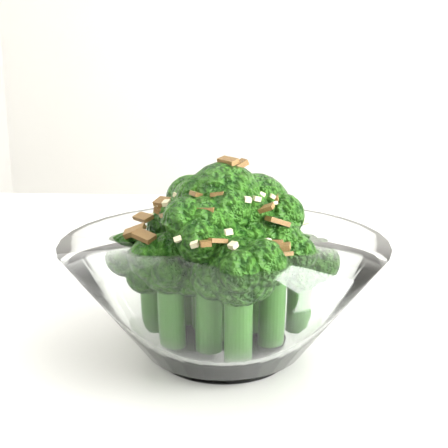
% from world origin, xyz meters
% --- Properties ---
extents(table, '(1.40, 1.16, 0.75)m').
position_xyz_m(table, '(0.10, 0.02, 0.68)').
color(table, white).
rests_on(table, ground).
extents(broccoli_dish, '(0.20, 0.20, 0.12)m').
position_xyz_m(broccoli_dish, '(0.00, -0.08, 0.80)').
color(broccoli_dish, white).
rests_on(broccoli_dish, table).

